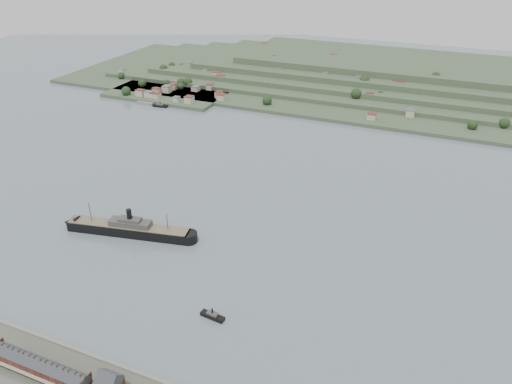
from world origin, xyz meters
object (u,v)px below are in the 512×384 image
at_px(terrace_row, 41,367).
at_px(gabled_building, 109,384).
at_px(steamship, 125,228).
at_px(tugboat, 213,316).

relative_size(terrace_row, gabled_building, 3.95).
height_order(terrace_row, steamship, steamship).
distance_m(steamship, tugboat, 109.83).
bearing_deg(gabled_building, steamship, 123.54).
bearing_deg(gabled_building, tugboat, 73.98).
xyz_separation_m(gabled_building, steamship, (-77.85, 117.46, -3.69)).
relative_size(gabled_building, steamship, 0.14).
bearing_deg(steamship, gabled_building, -56.46).
xyz_separation_m(steamship, tugboat, (96.57, -52.24, -2.90)).
relative_size(gabled_building, tugboat, 0.95).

